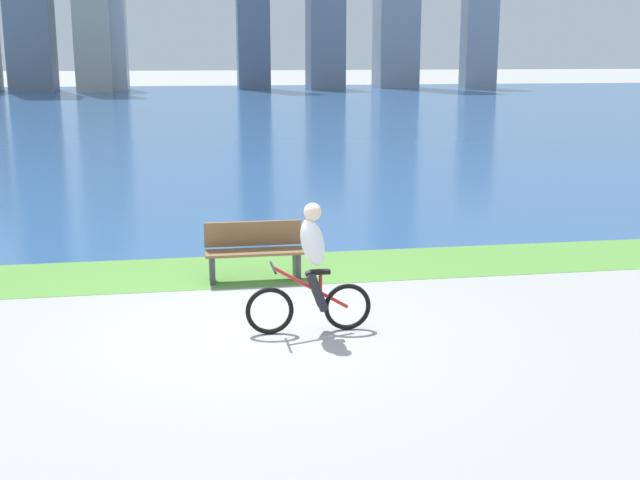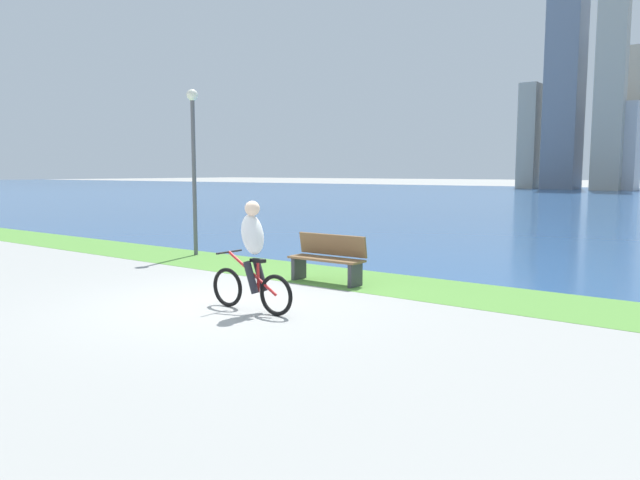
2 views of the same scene
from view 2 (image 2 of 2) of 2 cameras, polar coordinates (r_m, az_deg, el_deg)
ground_plane at (r=9.56m, az=-8.77°, el=-6.01°), size 300.00×300.00×0.00m
grass_strip_bayside at (r=11.77m, az=1.57°, el=-3.54°), size 120.00×2.02×0.01m
cyclist_lead at (r=8.83m, az=-6.48°, el=-1.55°), size 1.59×0.52×1.64m
bench_near_path at (r=11.14m, az=0.76°, el=-1.79°), size 1.50×0.47×0.90m
lamppost_tall at (r=15.06m, az=-11.99°, el=8.58°), size 0.28×0.28×4.05m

